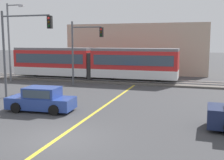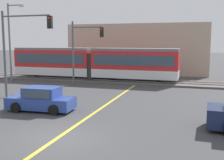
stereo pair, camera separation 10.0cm
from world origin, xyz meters
name	(u,v)px [view 1 (the left image)]	position (x,y,z in m)	size (l,w,h in m)	color
ground_plane	(58,138)	(0.00, 0.00, 0.00)	(200.00, 200.00, 0.00)	#3D3D3F
track_bed	(138,82)	(0.00, 17.93, 0.09)	(120.00, 4.00, 0.18)	#56514C
rail_near	(137,81)	(0.00, 17.21, 0.23)	(120.00, 0.08, 0.10)	#939399
rail_far	(140,79)	(0.00, 18.65, 0.23)	(120.00, 0.08, 0.10)	#939399
light_rail_tram	(93,62)	(-5.15, 17.93, 2.05)	(18.50, 2.64, 3.43)	silver
lane_centre_line	(104,106)	(0.00, 6.56, 0.00)	(0.20, 18.74, 0.01)	gold
sedan_crossing	(41,100)	(-3.41, 4.28, 0.70)	(4.30, 2.11, 1.52)	#284293
traffic_light_mid_left	(19,41)	(-6.89, 7.16, 4.39)	(4.25, 0.38, 6.61)	#515459
traffic_light_far_left	(82,45)	(-4.77, 14.22, 4.03)	(3.25, 0.38, 6.25)	#515459
street_lamp_west	(10,38)	(-13.30, 14.75, 4.70)	(2.10, 0.28, 8.28)	slate
building_backdrop_far	(138,49)	(-2.08, 27.54, 3.30)	(18.64, 6.00, 6.60)	tan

